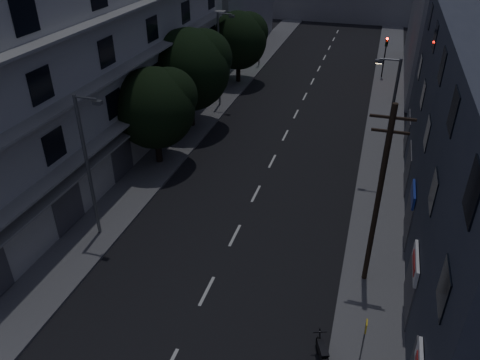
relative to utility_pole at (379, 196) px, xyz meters
The scene contains 17 objects.
ground 17.79m from the utility_pole, 114.46° to the left, with size 160.00×160.00×0.00m, color black.
sidewalk_left 21.87m from the utility_pole, 133.12° to the left, with size 3.00×90.00×0.15m, color #565659.
sidewalk_right 16.30m from the utility_pole, 88.48° to the left, with size 3.00×90.00×0.15m, color #565659.
lane_markings 23.46m from the utility_pole, 107.99° to the left, with size 0.15×60.50×0.01m.
building_left 21.01m from the utility_pole, 155.78° to the left, with size 7.00×36.00×14.00m.
building_far_right 32.98m from the utility_pole, 81.42° to the left, with size 6.00×20.00×13.00m, color slate.
tree_near 16.71m from the utility_pole, 150.96° to the left, with size 5.44×5.44×6.71m.
tree_mid 20.72m from the utility_pole, 135.19° to the left, with size 6.31×6.31×7.77m.
tree_far 29.75m from the utility_pole, 118.62° to the left, with size 5.57×5.57×6.89m.
traffic_signal_far_right 31.65m from the utility_pole, 90.63° to the left, with size 0.28×0.37×4.10m.
traffic_signal_far_left 34.89m from the utility_pole, 113.16° to the left, with size 0.28×0.37×4.10m.
street_lamp_left_near 14.18m from the utility_pole, behind, with size 1.51×0.25×8.00m.
street_lamp_right 10.00m from the utility_pole, 88.60° to the left, with size 1.51×0.25×8.00m.
street_lamp_left_far 23.96m from the utility_pole, 125.59° to the left, with size 1.51×0.25×8.00m.
utility_pole is the anchor object (origin of this frame).
bus_stop_sign 6.08m from the utility_pole, 88.62° to the right, with size 0.06×0.35×2.52m.
motorcycle 7.09m from the utility_pole, 103.36° to the right, with size 0.90×1.86×1.25m.
Camera 1 is at (6.21, -8.72, 15.88)m, focal length 35.00 mm.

